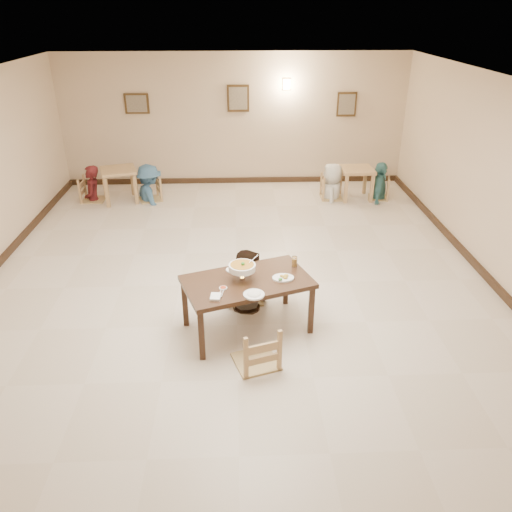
{
  "coord_description": "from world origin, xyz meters",
  "views": [
    {
      "loc": [
        0.03,
        -6.77,
        3.93
      ],
      "look_at": [
        0.28,
        -0.59,
        0.79
      ],
      "focal_mm": 35.0,
      "sensor_mm": 36.0,
      "label": 1
    }
  ],
  "objects_px": {
    "bg_chair_ll": "(91,178)",
    "bg_diner_d": "(382,162)",
    "bg_chair_rl": "(333,177)",
    "chair_far": "(247,273)",
    "bg_diner_c": "(334,164)",
    "bg_table_right": "(357,174)",
    "bg_diner_b": "(147,165)",
    "main_diner": "(245,251)",
    "drink_glass": "(294,262)",
    "main_table": "(247,285)",
    "bg_chair_lr": "(148,179)",
    "curry_warmer": "(242,267)",
    "bg_table_left": "(119,175)",
    "bg_chair_rr": "(380,178)",
    "chair_near": "(256,326)",
    "bg_diner_a": "(89,166)"
  },
  "relations": [
    {
      "from": "bg_chair_lr",
      "to": "bg_diner_d",
      "type": "distance_m",
      "value": 5.13
    },
    {
      "from": "curry_warmer",
      "to": "bg_diner_c",
      "type": "distance_m",
      "value": 5.4
    },
    {
      "from": "main_diner",
      "to": "bg_diner_d",
      "type": "relative_size",
      "value": 1.04
    },
    {
      "from": "bg_table_right",
      "to": "bg_chair_rl",
      "type": "distance_m",
      "value": 0.53
    },
    {
      "from": "bg_table_right",
      "to": "bg_diner_b",
      "type": "height_order",
      "value": "bg_diner_b"
    },
    {
      "from": "bg_chair_rl",
      "to": "bg_diner_b",
      "type": "xyz_separation_m",
      "value": [
        -4.07,
        0.05,
        0.3
      ]
    },
    {
      "from": "bg_diner_c",
      "to": "bg_chair_rr",
      "type": "bearing_deg",
      "value": 97.27
    },
    {
      "from": "bg_chair_rl",
      "to": "bg_diner_d",
      "type": "bearing_deg",
      "value": -91.12
    },
    {
      "from": "chair_near",
      "to": "bg_diner_d",
      "type": "distance_m",
      "value": 6.42
    },
    {
      "from": "bg_diner_d",
      "to": "main_diner",
      "type": "bearing_deg",
      "value": 161.39
    },
    {
      "from": "bg_chair_ll",
      "to": "bg_diner_d",
      "type": "relative_size",
      "value": 0.62
    },
    {
      "from": "main_diner",
      "to": "main_table",
      "type": "bearing_deg",
      "value": 110.36
    },
    {
      "from": "chair_far",
      "to": "bg_diner_c",
      "type": "height_order",
      "value": "bg_diner_c"
    },
    {
      "from": "bg_table_left",
      "to": "bg_diner_d",
      "type": "height_order",
      "value": "bg_diner_d"
    },
    {
      "from": "chair_far",
      "to": "main_table",
      "type": "bearing_deg",
      "value": -97.73
    },
    {
      "from": "curry_warmer",
      "to": "bg_table_left",
      "type": "height_order",
      "value": "curry_warmer"
    },
    {
      "from": "chair_near",
      "to": "bg_chair_rl",
      "type": "relative_size",
      "value": 1.07
    },
    {
      "from": "bg_table_left",
      "to": "bg_chair_rl",
      "type": "relative_size",
      "value": 0.9
    },
    {
      "from": "bg_chair_lr",
      "to": "bg_diner_b",
      "type": "xyz_separation_m",
      "value": [
        0.0,
        -0.0,
        0.31
      ]
    },
    {
      "from": "bg_table_left",
      "to": "drink_glass",
      "type": "bearing_deg",
      "value": -54.47
    },
    {
      "from": "main_table",
      "to": "main_diner",
      "type": "xyz_separation_m",
      "value": [
        -0.02,
        0.64,
        0.18
      ]
    },
    {
      "from": "bg_chair_rr",
      "to": "chair_far",
      "type": "bearing_deg",
      "value": -21.07
    },
    {
      "from": "main_diner",
      "to": "bg_diner_a",
      "type": "xyz_separation_m",
      "value": [
        -3.28,
        4.41,
        -0.07
      ]
    },
    {
      "from": "drink_glass",
      "to": "curry_warmer",
      "type": "bearing_deg",
      "value": -153.95
    },
    {
      "from": "bg_diner_a",
      "to": "bg_chair_rr",
      "type": "bearing_deg",
      "value": 80.35
    },
    {
      "from": "bg_chair_rl",
      "to": "bg_diner_a",
      "type": "xyz_separation_m",
      "value": [
        -5.32,
        0.07,
        0.29
      ]
    },
    {
      "from": "main_diner",
      "to": "bg_table_right",
      "type": "relative_size",
      "value": 2.41
    },
    {
      "from": "main_table",
      "to": "bg_table_right",
      "type": "relative_size",
      "value": 2.55
    },
    {
      "from": "drink_glass",
      "to": "bg_chair_ll",
      "type": "relative_size",
      "value": 0.14
    },
    {
      "from": "main_table",
      "to": "bg_diner_b",
      "type": "bearing_deg",
      "value": 92.58
    },
    {
      "from": "bg_table_left",
      "to": "bg_chair_lr",
      "type": "distance_m",
      "value": 0.64
    },
    {
      "from": "bg_table_left",
      "to": "bg_diner_c",
      "type": "relative_size",
      "value": 0.57
    },
    {
      "from": "bg_chair_ll",
      "to": "bg_diner_d",
      "type": "bearing_deg",
      "value": -90.38
    },
    {
      "from": "bg_table_right",
      "to": "bg_chair_lr",
      "type": "relative_size",
      "value": 0.72
    },
    {
      "from": "bg_diner_b",
      "to": "bg_diner_d",
      "type": "relative_size",
      "value": 0.98
    },
    {
      "from": "main_diner",
      "to": "bg_chair_rl",
      "type": "height_order",
      "value": "main_diner"
    },
    {
      "from": "curry_warmer",
      "to": "bg_chair_lr",
      "type": "xyz_separation_m",
      "value": [
        -1.98,
        5.03,
        -0.44
      ]
    },
    {
      "from": "curry_warmer",
      "to": "bg_chair_rr",
      "type": "relative_size",
      "value": 0.42
    },
    {
      "from": "chair_near",
      "to": "curry_warmer",
      "type": "xyz_separation_m",
      "value": [
        -0.15,
        0.73,
        0.4
      ]
    },
    {
      "from": "bg_chair_rl",
      "to": "bg_diner_c",
      "type": "relative_size",
      "value": 0.63
    },
    {
      "from": "main_diner",
      "to": "drink_glass",
      "type": "xyz_separation_m",
      "value": [
        0.67,
        -0.29,
        -0.04
      ]
    },
    {
      "from": "bg_table_left",
      "to": "bg_chair_lr",
      "type": "height_order",
      "value": "bg_chair_lr"
    },
    {
      "from": "bg_chair_ll",
      "to": "bg_diner_a",
      "type": "relative_size",
      "value": 0.65
    },
    {
      "from": "chair_far",
      "to": "curry_warmer",
      "type": "xyz_separation_m",
      "value": [
        -0.08,
        -0.73,
        0.48
      ]
    },
    {
      "from": "chair_far",
      "to": "bg_chair_ll",
      "type": "relative_size",
      "value": 0.91
    },
    {
      "from": "bg_chair_lr",
      "to": "bg_diner_a",
      "type": "bearing_deg",
      "value": -111.82
    },
    {
      "from": "main_diner",
      "to": "bg_table_right",
      "type": "height_order",
      "value": "main_diner"
    },
    {
      "from": "bg_table_left",
      "to": "main_diner",
      "type": "bearing_deg",
      "value": -58.67
    },
    {
      "from": "bg_table_left",
      "to": "bg_chair_rl",
      "type": "height_order",
      "value": "bg_chair_rl"
    },
    {
      "from": "bg_chair_ll",
      "to": "bg_chair_rl",
      "type": "relative_size",
      "value": 1.01
    }
  ]
}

